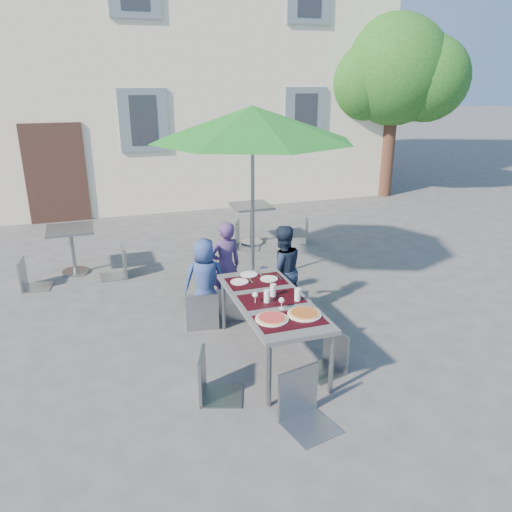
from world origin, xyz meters
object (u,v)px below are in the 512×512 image
object	(u,v)px
bg_chair_l_0	(26,256)
bg_chair_r_0	(116,244)
pizza_near_right	(304,314)
bg_chair_r_1	(302,217)
cafe_table_0	(72,242)
child_1	(225,266)
chair_4	(331,329)
pizza_near_left	(272,318)
patio_umbrella	(253,124)
child_2	(282,270)
bg_chair_l_1	(243,218)
chair_1	(231,283)
chair_2	(291,286)
cafe_table_1	(252,216)
chair_3	(211,349)
dining_table	(271,303)
chair_0	(201,288)
child_0	(205,281)
chair_5	(306,368)

from	to	relation	value
bg_chair_l_0	bg_chair_r_0	world-z (taller)	bg_chair_r_0
pizza_near_right	bg_chair_r_1	size ratio (longest dim) A/B	0.41
bg_chair_r_1	cafe_table_0	bearing A→B (deg)	-175.27
child_1	bg_chair_r_0	bearing A→B (deg)	-61.71
cafe_table_0	bg_chair_r_1	xyz separation A→B (m)	(4.31, 0.36, -0.04)
chair_4	bg_chair_r_1	distance (m)	4.69
pizza_near_left	patio_umbrella	bearing A→B (deg)	75.76
child_2	bg_chair_l_1	world-z (taller)	child_2
bg_chair_l_0	pizza_near_left	bearing A→B (deg)	-53.38
chair_1	bg_chair_r_0	bearing A→B (deg)	122.88
pizza_near_left	chair_2	xyz separation A→B (m)	(0.73, 1.24, -0.24)
patio_umbrella	cafe_table_1	distance (m)	2.76
chair_4	chair_3	bearing A→B (deg)	-177.11
chair_2	bg_chair_r_1	size ratio (longest dim) A/B	1.02
child_1	dining_table	bearing A→B (deg)	86.04
chair_0	chair_2	xyz separation A→B (m)	(1.16, -0.25, -0.03)
child_1	child_2	bearing A→B (deg)	141.23
chair_0	bg_chair_l_0	size ratio (longest dim) A/B	1.04
chair_4	bg_chair_l_0	distance (m)	4.93
chair_3	cafe_table_0	world-z (taller)	chair_3
cafe_table_0	bg_chair_l_1	bearing A→B (deg)	6.75
pizza_near_right	child_0	bearing A→B (deg)	112.21
child_2	chair_4	xyz separation A→B (m)	(-0.02, -1.54, -0.12)
chair_0	chair_2	distance (m)	1.18
chair_3	cafe_table_1	xyz separation A→B (m)	(1.96, 4.69, -0.00)
chair_2	cafe_table_1	bearing A→B (deg)	80.63
bg_chair_l_1	chair_1	bearing A→B (deg)	-110.02
chair_2	chair_0	bearing A→B (deg)	167.69
child_1	bg_chair_l_0	xyz separation A→B (m)	(-2.71, 1.67, -0.10)
child_2	cafe_table_0	xyz separation A→B (m)	(-2.75, 2.52, -0.08)
chair_1	bg_chair_l_1	bearing A→B (deg)	69.98
child_1	bg_chair_r_0	distance (m)	2.22
chair_3	cafe_table_1	bearing A→B (deg)	67.34
chair_3	cafe_table_0	xyz separation A→B (m)	(-1.36, 4.13, -0.00)
chair_2	bg_chair_l_0	distance (m)	4.16
child_1	chair_3	bearing A→B (deg)	61.14
chair_2	cafe_table_0	distance (m)	3.96
dining_table	bg_chair_r_1	xyz separation A→B (m)	(2.11, 3.95, -0.18)
pizza_near_left	bg_chair_r_1	bearing A→B (deg)	62.72
child_0	chair_4	size ratio (longest dim) A/B	1.30
child_0	chair_0	world-z (taller)	child_0
child_1	bg_chair_l_1	bearing A→B (deg)	-121.80
pizza_near_left	bg_chair_l_0	xyz separation A→B (m)	(-2.68, 3.61, -0.23)
cafe_table_0	pizza_near_left	bearing A→B (deg)	-63.58
patio_umbrella	child_0	bearing A→B (deg)	-133.60
bg_chair_r_1	bg_chair_r_0	bearing A→B (deg)	-168.41
bg_chair_l_0	bg_chair_r_1	distance (m)	5.04
dining_table	chair_1	bearing A→B (deg)	98.16
bg_chair_r_0	bg_chair_l_1	distance (m)	2.50
child_1	chair_5	xyz separation A→B (m)	(0.04, -2.66, -0.05)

